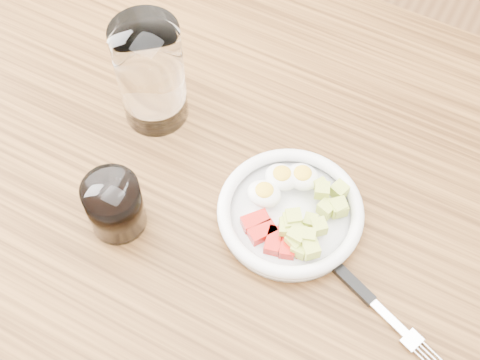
% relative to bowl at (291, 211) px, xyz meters
% --- Properties ---
extents(dining_table, '(1.50, 0.90, 0.77)m').
position_rel_bowl_xyz_m(dining_table, '(-0.07, -0.01, -0.12)').
color(dining_table, brown).
rests_on(dining_table, ground).
extents(bowl, '(0.20, 0.20, 0.05)m').
position_rel_bowl_xyz_m(bowl, '(0.00, 0.00, 0.00)').
color(bowl, white).
rests_on(bowl, dining_table).
extents(fork, '(0.21, 0.09, 0.01)m').
position_rel_bowl_xyz_m(fork, '(0.12, -0.05, -0.01)').
color(fork, black).
rests_on(fork, dining_table).
extents(water_glass, '(0.09, 0.09, 0.17)m').
position_rel_bowl_xyz_m(water_glass, '(-0.25, 0.07, 0.07)').
color(water_glass, white).
rests_on(water_glass, dining_table).
extents(coffee_glass, '(0.07, 0.07, 0.09)m').
position_rel_bowl_xyz_m(coffee_glass, '(-0.20, -0.11, 0.02)').
color(coffee_glass, white).
rests_on(coffee_glass, dining_table).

